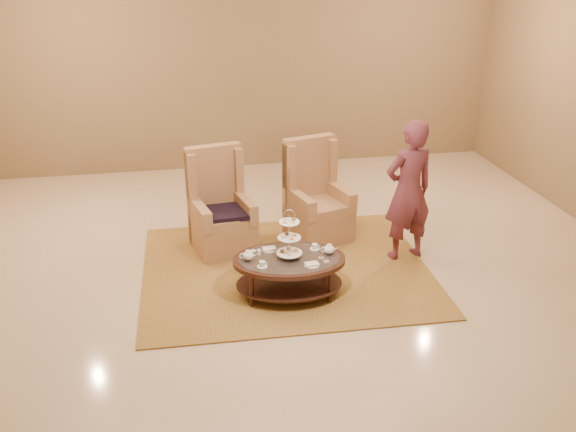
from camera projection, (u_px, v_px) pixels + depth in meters
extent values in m
plane|color=beige|center=(295.00, 282.00, 6.96)|extent=(8.00, 8.00, 0.00)
cube|color=beige|center=(295.00, 282.00, 6.96)|extent=(8.00, 8.00, 0.02)
cube|color=olive|center=(245.00, 57.00, 9.87)|extent=(8.00, 0.04, 3.50)
cube|color=#A5843A|center=(286.00, 269.00, 7.20)|extent=(3.23, 2.72, 0.02)
cylinder|color=black|center=(251.00, 290.00, 6.41)|extent=(0.05, 0.05, 0.38)
cylinder|color=black|center=(330.00, 287.00, 6.47)|extent=(0.05, 0.05, 0.38)
cylinder|color=black|center=(250.00, 271.00, 6.79)|extent=(0.05, 0.05, 0.38)
cylinder|color=black|center=(324.00, 268.00, 6.86)|extent=(0.05, 0.05, 0.38)
cylinder|color=silver|center=(289.00, 237.00, 6.44)|extent=(0.01, 0.01, 0.47)
torus|color=silver|center=(289.00, 215.00, 6.35)|extent=(0.12, 0.02, 0.12)
cylinder|color=white|center=(289.00, 253.00, 6.51)|extent=(0.29, 0.29, 0.01)
cylinder|color=white|center=(289.00, 238.00, 6.45)|extent=(0.26, 0.26, 0.01)
cylinder|color=white|center=(289.00, 222.00, 6.38)|extent=(0.23, 0.23, 0.01)
cylinder|color=#D0706A|center=(296.00, 251.00, 6.51)|extent=(0.04, 0.04, 0.03)
cylinder|color=tan|center=(289.00, 248.00, 6.57)|extent=(0.04, 0.04, 0.03)
cylinder|color=brown|center=(282.00, 251.00, 6.50)|extent=(0.04, 0.04, 0.03)
cylinder|color=beige|center=(290.00, 254.00, 6.44)|extent=(0.04, 0.04, 0.03)
ellipsoid|color=tan|center=(295.00, 235.00, 6.46)|extent=(0.05, 0.05, 0.03)
ellipsoid|color=brown|center=(287.00, 233.00, 6.49)|extent=(0.05, 0.05, 0.03)
ellipsoid|color=beige|center=(283.00, 237.00, 6.41)|extent=(0.05, 0.05, 0.03)
ellipsoid|color=#D0706A|center=(292.00, 238.00, 6.38)|extent=(0.05, 0.05, 0.03)
cube|color=brown|center=(294.00, 219.00, 6.41)|extent=(0.05, 0.03, 0.02)
cube|color=beige|center=(286.00, 219.00, 6.41)|extent=(0.05, 0.03, 0.02)
cube|color=#D0706A|center=(285.00, 222.00, 6.34)|extent=(0.05, 0.03, 0.02)
cube|color=tan|center=(293.00, 223.00, 6.33)|extent=(0.05, 0.03, 0.02)
ellipsoid|color=white|center=(248.00, 256.00, 6.46)|extent=(0.12, 0.12, 0.09)
cylinder|color=white|center=(248.00, 251.00, 6.44)|extent=(0.06, 0.06, 0.01)
sphere|color=white|center=(248.00, 250.00, 6.44)|extent=(0.02, 0.02, 0.02)
cone|color=white|center=(255.00, 255.00, 6.47)|extent=(0.07, 0.03, 0.05)
torus|color=white|center=(243.00, 256.00, 6.46)|extent=(0.07, 0.02, 0.06)
ellipsoid|color=white|center=(329.00, 249.00, 6.59)|extent=(0.12, 0.12, 0.09)
cylinder|color=white|center=(329.00, 245.00, 6.57)|extent=(0.06, 0.06, 0.01)
sphere|color=white|center=(329.00, 244.00, 6.57)|extent=(0.02, 0.02, 0.02)
cone|color=white|center=(336.00, 249.00, 6.60)|extent=(0.07, 0.03, 0.05)
torus|color=white|center=(324.00, 250.00, 6.59)|extent=(0.07, 0.02, 0.06)
cylinder|color=white|center=(262.00, 266.00, 6.35)|extent=(0.11, 0.11, 0.01)
cylinder|color=white|center=(262.00, 264.00, 6.34)|extent=(0.07, 0.07, 0.05)
torus|color=white|center=(266.00, 264.00, 6.35)|extent=(0.03, 0.01, 0.03)
cylinder|color=white|center=(315.00, 249.00, 6.71)|extent=(0.11, 0.11, 0.01)
cylinder|color=white|center=(315.00, 246.00, 6.70)|extent=(0.07, 0.07, 0.05)
torus|color=white|center=(318.00, 246.00, 6.71)|extent=(0.03, 0.01, 0.03)
cylinder|color=white|center=(269.00, 250.00, 6.69)|extent=(0.17, 0.17, 0.01)
cube|color=beige|center=(269.00, 249.00, 6.69)|extent=(0.14, 0.11, 0.02)
cylinder|color=white|center=(312.00, 265.00, 6.38)|extent=(0.17, 0.17, 0.01)
cube|color=beige|center=(312.00, 264.00, 6.37)|extent=(0.14, 0.11, 0.02)
cylinder|color=white|center=(259.00, 252.00, 6.59)|extent=(0.05, 0.05, 0.06)
cylinder|color=white|center=(326.00, 262.00, 6.44)|extent=(0.06, 0.06, 0.01)
cylinder|color=#D0706A|center=(326.00, 261.00, 6.44)|extent=(0.04, 0.04, 0.01)
cylinder|color=white|center=(321.00, 258.00, 6.52)|extent=(0.06, 0.06, 0.01)
cylinder|color=brown|center=(321.00, 257.00, 6.51)|extent=(0.04, 0.04, 0.01)
cylinder|color=white|center=(253.00, 251.00, 6.66)|extent=(0.06, 0.06, 0.01)
cylinder|color=beige|center=(253.00, 250.00, 6.66)|extent=(0.04, 0.04, 0.01)
cube|color=#AC7A51|center=(223.00, 235.00, 7.60)|extent=(0.79, 0.79, 0.40)
cube|color=#AC7A51|center=(224.00, 217.00, 7.46)|extent=(0.67, 0.67, 0.09)
cube|color=#AC7A51|center=(215.00, 194.00, 7.67)|extent=(0.67, 0.27, 1.22)
cube|color=#AC7A51|center=(191.00, 176.00, 7.42)|extent=(0.14, 0.22, 0.57)
cube|color=#AC7A51|center=(237.00, 170.00, 7.62)|extent=(0.14, 0.22, 0.57)
cube|color=#AC7A51|center=(201.00, 215.00, 7.33)|extent=(0.24, 0.60, 0.24)
cube|color=#AC7A51|center=(246.00, 208.00, 7.53)|extent=(0.24, 0.60, 0.24)
cube|color=black|center=(224.00, 213.00, 7.41)|extent=(0.55, 0.51, 0.06)
cube|color=#AC7A51|center=(318.00, 223.00, 7.90)|extent=(0.82, 0.82, 0.40)
cube|color=#AC7A51|center=(321.00, 206.00, 7.77)|extent=(0.70, 0.70, 0.09)
cube|color=#AC7A51|center=(308.00, 185.00, 7.96)|extent=(0.67, 0.31, 1.23)
cube|color=#AC7A51|center=(289.00, 167.00, 7.70)|extent=(0.15, 0.23, 0.57)
cube|color=#AC7A51|center=(330.00, 160.00, 7.93)|extent=(0.15, 0.23, 0.57)
cube|color=#AC7A51|center=(301.00, 204.00, 7.62)|extent=(0.27, 0.60, 0.25)
cube|color=#AC7A51|center=(340.00, 197.00, 7.85)|extent=(0.27, 0.60, 0.25)
imported|color=brown|center=(408.00, 191.00, 7.18)|extent=(0.67, 0.51, 1.65)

